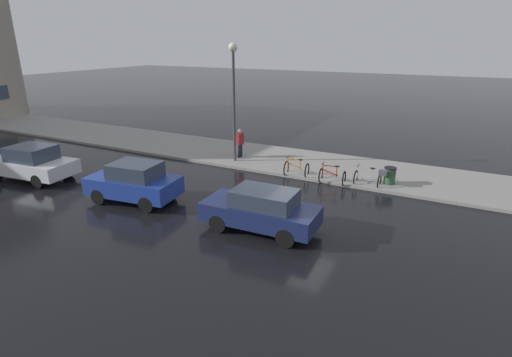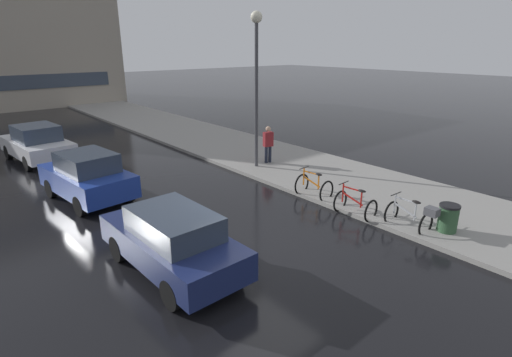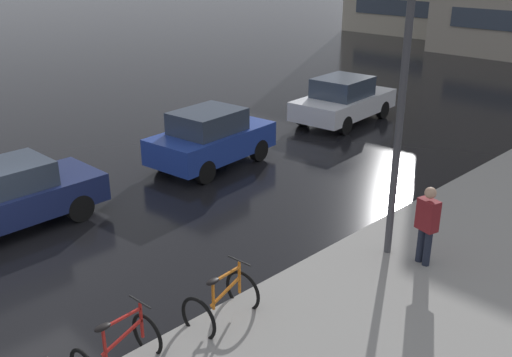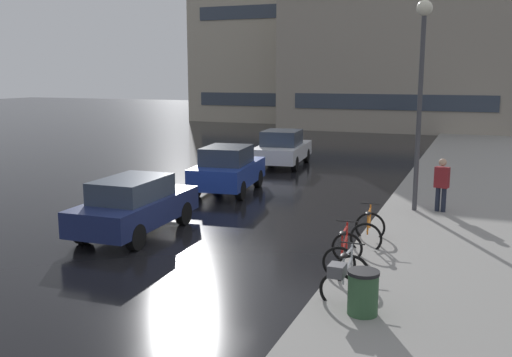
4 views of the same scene
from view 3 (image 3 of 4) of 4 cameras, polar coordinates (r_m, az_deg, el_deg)
The scene contains 8 objects.
ground_plane at distance 11.97m, azimuth -22.48°, elevation -8.83°, with size 140.00×140.00×0.00m, color black.
bicycle_second at distance 8.85m, azimuth -13.71°, elevation -16.30°, with size 0.78×1.19×0.99m.
bicycle_third at distance 9.56m, azimuth -3.47°, elevation -12.27°, with size 0.86×1.17×1.01m.
car_navy at distance 13.59m, azimuth -23.73°, elevation -1.68°, with size 1.83×4.11×1.52m.
car_blue at distance 16.30m, azimuth -4.53°, elevation 4.07°, with size 2.22×3.90×1.66m.
car_white at distance 20.87m, azimuth 8.76°, elevation 7.75°, with size 2.35×4.45×1.64m.
pedestrian at distance 11.25m, azimuth 16.70°, elevation -4.40°, with size 0.45×0.33×1.73m.
streetlamp at distance 10.57m, azimuth 14.89°, elevation 13.00°, with size 0.45×0.45×6.22m.
Camera 3 is at (9.93, -3.40, 5.75)m, focal length 40.00 mm.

